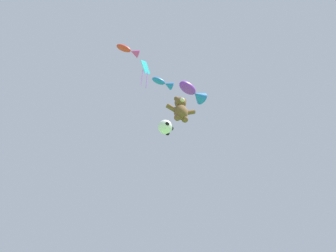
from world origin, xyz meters
The scene contains 6 objects.
teddy_bear_kite centered at (0.97, 2.83, 10.78)m, with size 1.88×0.83×1.91m.
soccer_ball_kite centered at (0.11, 3.14, 9.39)m, with size 0.91×0.91×0.84m.
fish_kite_violet centered at (2.34, 3.60, 13.58)m, with size 2.45×1.73×0.98m.
fish_kite_cobalt centered at (-0.14, 2.86, 12.81)m, with size 1.47×0.70×0.52m.
fish_kite_crimson centered at (-2.69, 1.98, 13.94)m, with size 1.45×0.62×0.50m.
diamond_kite centered at (-1.41, 2.82, 13.70)m, with size 0.90×0.92×2.61m.
Camera 1 is at (-2.91, -6.23, 1.44)m, focal length 24.00 mm.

